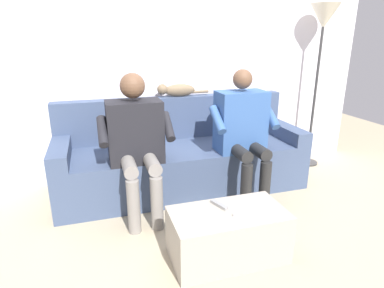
# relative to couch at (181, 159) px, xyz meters

# --- Properties ---
(ground_plane) EXTENTS (8.00, 8.00, 0.00)m
(ground_plane) POSITION_rel_couch_xyz_m (0.00, 0.72, -0.30)
(ground_plane) COLOR tan
(back_wall) EXTENTS (4.54, 0.06, 2.53)m
(back_wall) POSITION_rel_couch_xyz_m (0.00, -0.43, 0.97)
(back_wall) COLOR silver
(back_wall) RESTS_ON ground
(couch) EXTENTS (2.38, 0.80, 0.88)m
(couch) POSITION_rel_couch_xyz_m (0.00, 0.00, 0.00)
(couch) COLOR #3D4C6B
(couch) RESTS_ON ground
(coffee_table) EXTENTS (0.78, 0.42, 0.35)m
(coffee_table) POSITION_rel_couch_xyz_m (0.00, 1.19, -0.12)
(coffee_table) COLOR #A89E8E
(coffee_table) RESTS_ON ground
(person_left_seated) EXTENTS (0.59, 0.54, 1.19)m
(person_left_seated) POSITION_rel_couch_xyz_m (-0.48, 0.36, 0.38)
(person_left_seated) COLOR #335693
(person_left_seated) RESTS_ON ground
(person_right_seated) EXTENTS (0.60, 0.59, 1.19)m
(person_right_seated) POSITION_rel_couch_xyz_m (0.48, 0.36, 0.38)
(person_right_seated) COLOR black
(person_right_seated) RESTS_ON ground
(cat_on_backrest) EXTENTS (0.55, 0.11, 0.14)m
(cat_on_backrest) POSITION_rel_couch_xyz_m (-0.03, -0.28, 0.65)
(cat_on_backrest) COLOR #756047
(cat_on_backrest) RESTS_ON couch
(remote_gray) EXTENTS (0.08, 0.15, 0.02)m
(remote_gray) POSITION_rel_couch_xyz_m (0.03, 1.10, 0.06)
(remote_gray) COLOR gray
(remote_gray) RESTS_ON coffee_table
(remote_white) EXTENTS (0.14, 0.12, 0.02)m
(remote_white) POSITION_rel_couch_xyz_m (-0.07, 1.23, 0.06)
(remote_white) COLOR white
(remote_white) RESTS_ON coffee_table
(floor_lamp) EXTENTS (0.31, 0.31, 1.80)m
(floor_lamp) POSITION_rel_couch_xyz_m (-1.63, -0.15, 1.25)
(floor_lamp) COLOR #2D2D2D
(floor_lamp) RESTS_ON ground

